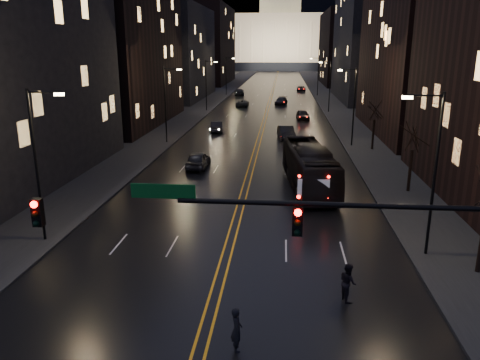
% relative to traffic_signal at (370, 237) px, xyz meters
% --- Properties ---
extents(ground, '(900.00, 900.00, 0.00)m').
position_rel_traffic_signal_xyz_m(ground, '(-5.91, 0.00, -5.10)').
color(ground, black).
rests_on(ground, ground).
extents(road, '(20.00, 320.00, 0.02)m').
position_rel_traffic_signal_xyz_m(road, '(-5.91, 130.00, -5.09)').
color(road, black).
rests_on(road, ground).
extents(sidewalk_left, '(8.00, 320.00, 0.16)m').
position_rel_traffic_signal_xyz_m(sidewalk_left, '(-19.91, 130.00, -5.02)').
color(sidewalk_left, black).
rests_on(sidewalk_left, ground).
extents(sidewalk_right, '(8.00, 320.00, 0.16)m').
position_rel_traffic_signal_xyz_m(sidewalk_right, '(8.09, 130.00, -5.02)').
color(sidewalk_right, black).
rests_on(sidewalk_right, ground).
extents(center_line, '(0.62, 320.00, 0.01)m').
position_rel_traffic_signal_xyz_m(center_line, '(-5.91, 130.00, -5.08)').
color(center_line, orange).
rests_on(center_line, road).
extents(building_left_mid, '(12.00, 30.00, 28.00)m').
position_rel_traffic_signal_xyz_m(building_left_mid, '(-26.91, 54.00, 8.90)').
color(building_left_mid, black).
rests_on(building_left_mid, ground).
extents(building_left_far, '(12.00, 34.00, 20.00)m').
position_rel_traffic_signal_xyz_m(building_left_far, '(-26.91, 92.00, 4.90)').
color(building_left_far, black).
rests_on(building_left_far, ground).
extents(building_left_dist, '(12.00, 40.00, 24.00)m').
position_rel_traffic_signal_xyz_m(building_left_dist, '(-26.91, 140.00, 6.90)').
color(building_left_dist, black).
rests_on(building_left_dist, ground).
extents(building_right_mid, '(12.00, 34.00, 26.00)m').
position_rel_traffic_signal_xyz_m(building_right_mid, '(15.09, 92.00, 7.90)').
color(building_right_mid, black).
rests_on(building_right_mid, ground).
extents(building_right_dist, '(12.00, 40.00, 22.00)m').
position_rel_traffic_signal_xyz_m(building_right_dist, '(15.09, 140.00, 5.90)').
color(building_right_dist, black).
rests_on(building_right_dist, ground).
extents(capitol, '(90.00, 50.00, 58.50)m').
position_rel_traffic_signal_xyz_m(capitol, '(-5.91, 250.00, 12.05)').
color(capitol, black).
rests_on(capitol, ground).
extents(traffic_signal, '(17.29, 0.45, 7.00)m').
position_rel_traffic_signal_xyz_m(traffic_signal, '(0.00, 0.00, 0.00)').
color(traffic_signal, black).
rests_on(traffic_signal, ground).
extents(streetlamp_right_near, '(2.13, 0.25, 9.00)m').
position_rel_traffic_signal_xyz_m(streetlamp_right_near, '(4.91, 10.00, -0.02)').
color(streetlamp_right_near, black).
rests_on(streetlamp_right_near, ground).
extents(streetlamp_left_near, '(2.13, 0.25, 9.00)m').
position_rel_traffic_signal_xyz_m(streetlamp_left_near, '(-16.72, 10.00, -0.02)').
color(streetlamp_left_near, black).
rests_on(streetlamp_left_near, ground).
extents(streetlamp_right_mid, '(2.13, 0.25, 9.00)m').
position_rel_traffic_signal_xyz_m(streetlamp_right_mid, '(4.91, 40.00, -0.02)').
color(streetlamp_right_mid, black).
rests_on(streetlamp_right_mid, ground).
extents(streetlamp_left_mid, '(2.13, 0.25, 9.00)m').
position_rel_traffic_signal_xyz_m(streetlamp_left_mid, '(-16.72, 40.00, -0.02)').
color(streetlamp_left_mid, black).
rests_on(streetlamp_left_mid, ground).
extents(streetlamp_right_far, '(2.13, 0.25, 9.00)m').
position_rel_traffic_signal_xyz_m(streetlamp_right_far, '(4.91, 70.00, -0.02)').
color(streetlamp_right_far, black).
rests_on(streetlamp_right_far, ground).
extents(streetlamp_left_far, '(2.13, 0.25, 9.00)m').
position_rel_traffic_signal_xyz_m(streetlamp_left_far, '(-16.72, 70.00, -0.02)').
color(streetlamp_left_far, black).
rests_on(streetlamp_left_far, ground).
extents(streetlamp_right_dist, '(2.13, 0.25, 9.00)m').
position_rel_traffic_signal_xyz_m(streetlamp_right_dist, '(4.91, 100.00, -0.02)').
color(streetlamp_right_dist, black).
rests_on(streetlamp_right_dist, ground).
extents(streetlamp_left_dist, '(2.13, 0.25, 9.00)m').
position_rel_traffic_signal_xyz_m(streetlamp_left_dist, '(-16.72, 100.00, -0.02)').
color(streetlamp_left_dist, black).
rests_on(streetlamp_left_dist, ground).
extents(tree_right_mid, '(2.40, 2.40, 6.65)m').
position_rel_traffic_signal_xyz_m(tree_right_mid, '(7.09, 22.00, -0.58)').
color(tree_right_mid, black).
rests_on(tree_right_mid, ground).
extents(tree_right_far, '(2.40, 2.40, 6.65)m').
position_rel_traffic_signal_xyz_m(tree_right_far, '(7.09, 38.00, -0.58)').
color(tree_right_far, black).
rests_on(tree_right_far, ground).
extents(bus, '(4.33, 12.78, 3.49)m').
position_rel_traffic_signal_xyz_m(bus, '(-0.74, 22.68, -3.36)').
color(bus, black).
rests_on(bus, ground).
extents(oncoming_car_a, '(1.91, 4.73, 1.61)m').
position_rel_traffic_signal_xyz_m(oncoming_car_a, '(-10.99, 28.42, -4.30)').
color(oncoming_car_a, black).
rests_on(oncoming_car_a, ground).
extents(oncoming_car_b, '(2.18, 4.72, 1.50)m').
position_rel_traffic_signal_xyz_m(oncoming_car_b, '(-12.00, 48.41, -4.35)').
color(oncoming_car_b, black).
rests_on(oncoming_car_b, ground).
extents(oncoming_car_c, '(2.31, 4.97, 1.38)m').
position_rel_traffic_signal_xyz_m(oncoming_car_c, '(-11.00, 77.55, -4.41)').
color(oncoming_car_c, black).
rests_on(oncoming_car_c, ground).
extents(oncoming_car_d, '(2.98, 5.78, 1.60)m').
position_rel_traffic_signal_xyz_m(oncoming_car_d, '(-13.75, 100.11, -4.30)').
color(oncoming_car_d, black).
rests_on(oncoming_car_d, ground).
extents(receding_car_a, '(2.45, 5.32, 1.69)m').
position_rel_traffic_signal_xyz_m(receding_car_a, '(-2.52, 43.69, -4.26)').
color(receding_car_a, black).
rests_on(receding_car_a, ground).
extents(receding_car_b, '(2.19, 4.79, 1.59)m').
position_rel_traffic_signal_xyz_m(receding_car_b, '(0.18, 60.63, -4.31)').
color(receding_car_b, black).
rests_on(receding_car_b, ground).
extents(receding_car_c, '(2.82, 5.47, 1.52)m').
position_rel_traffic_signal_xyz_m(receding_car_c, '(-3.41, 81.14, -4.35)').
color(receding_car_c, black).
rests_on(receding_car_c, ground).
extents(receding_car_d, '(2.32, 4.90, 1.35)m').
position_rel_traffic_signal_xyz_m(receding_car_d, '(1.66, 112.78, -4.43)').
color(receding_car_d, black).
rests_on(receding_car_d, ground).
extents(pedestrian_a, '(0.60, 0.75, 1.80)m').
position_rel_traffic_signal_xyz_m(pedestrian_a, '(-4.51, 0.69, -4.20)').
color(pedestrian_a, black).
rests_on(pedestrian_a, ground).
extents(pedestrian_b, '(0.72, 0.98, 1.81)m').
position_rel_traffic_signal_xyz_m(pedestrian_b, '(0.15, 4.83, -4.20)').
color(pedestrian_b, black).
rests_on(pedestrian_b, ground).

